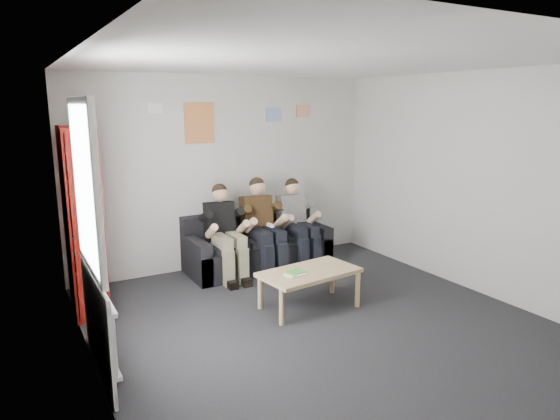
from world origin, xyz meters
name	(u,v)px	position (x,y,z in m)	size (l,w,h in m)	color
room_shell	(327,201)	(0.00, 0.00, 1.35)	(5.00, 5.00, 5.00)	black
sofa	(257,248)	(0.27, 2.12, 0.28)	(2.02, 0.83, 0.78)	black
bookshelf	(83,220)	(-2.07, 1.76, 1.03)	(0.31, 0.93, 2.07)	maroon
coffee_table	(309,275)	(0.14, 0.52, 0.39)	(1.12, 0.61, 0.45)	tan
game_cases	(295,273)	(-0.08, 0.48, 0.46)	(0.23, 0.19, 0.03)	silver
person_left	(225,233)	(-0.29, 1.92, 0.62)	(0.39, 0.84, 1.26)	black
person_middle	(263,227)	(0.27, 1.92, 0.64)	(0.42, 0.89, 1.31)	#442D16
person_right	(298,223)	(0.84, 1.92, 0.62)	(0.39, 0.83, 1.25)	white
radiator	(107,334)	(-2.15, 0.20, 0.35)	(0.10, 0.64, 0.60)	white
window	(92,260)	(-2.22, 0.20, 1.03)	(0.05, 1.30, 2.36)	white
poster_large	(199,123)	(-0.40, 2.49, 2.05)	(0.42, 0.01, 0.55)	gold
poster_blue	(274,115)	(0.75, 2.49, 2.15)	(0.25, 0.01, 0.20)	#427AE2
poster_pink	(303,111)	(1.25, 2.49, 2.20)	(0.22, 0.01, 0.18)	#CD4089
poster_sign	(155,108)	(-1.00, 2.49, 2.25)	(0.20, 0.01, 0.14)	white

